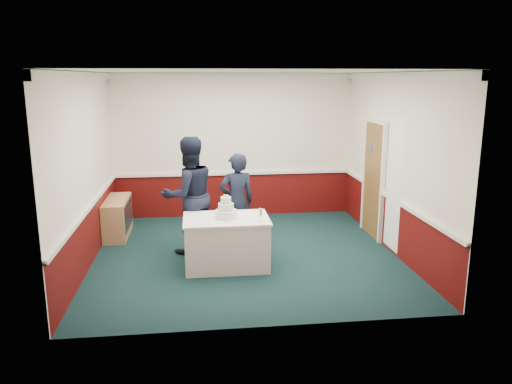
{
  "coord_description": "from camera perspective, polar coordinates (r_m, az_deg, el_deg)",
  "views": [
    {
      "loc": [
        -0.8,
        -7.89,
        2.91
      ],
      "look_at": [
        0.16,
        -0.1,
        1.1
      ],
      "focal_mm": 35.0,
      "sensor_mm": 36.0,
      "label": 1
    }
  ],
  "objects": [
    {
      "name": "cake_knife",
      "position": [
        7.54,
        -3.57,
        -3.36
      ],
      "size": [
        0.09,
        0.21,
        0.0
      ],
      "primitive_type": "cube",
      "rotation": [
        0.0,
        0.0,
        0.35
      ],
      "color": "silver",
      "rests_on": "cake_table"
    },
    {
      "name": "cake_table",
      "position": [
        7.85,
        -3.4,
        -5.69
      ],
      "size": [
        1.32,
        0.92,
        0.79
      ],
      "color": "white",
      "rests_on": "ground"
    },
    {
      "name": "person_woman",
      "position": [
        8.5,
        -2.21,
        -1.12
      ],
      "size": [
        0.68,
        0.52,
        1.68
      ],
      "primitive_type": "imported",
      "rotation": [
        0.0,
        0.0,
        3.36
      ],
      "color": "black",
      "rests_on": "ground"
    },
    {
      "name": "sideboard",
      "position": [
        9.69,
        -15.54,
        -2.81
      ],
      "size": [
        0.41,
        1.2,
        0.7
      ],
      "color": "tan",
      "rests_on": "ground"
    },
    {
      "name": "room_shell",
      "position": [
        8.6,
        -1.12,
        6.68
      ],
      "size": [
        5.0,
        5.0,
        3.0
      ],
      "color": "white",
      "rests_on": "ground"
    },
    {
      "name": "ground",
      "position": [
        8.45,
        -1.16,
        -7.16
      ],
      "size": [
        5.0,
        5.0,
        0.0
      ],
      "primitive_type": "plane",
      "color": "#12282C",
      "rests_on": "ground"
    },
    {
      "name": "wedding_cake",
      "position": [
        7.7,
        -3.45,
        -2.17
      ],
      "size": [
        0.35,
        0.35,
        0.36
      ],
      "color": "white",
      "rests_on": "cake_table"
    },
    {
      "name": "champagne_flute",
      "position": [
        7.47,
        0.52,
        -2.4
      ],
      "size": [
        0.05,
        0.05,
        0.21
      ],
      "color": "silver",
      "rests_on": "cake_table"
    },
    {
      "name": "person_man",
      "position": [
        8.4,
        -7.65,
        -0.38
      ],
      "size": [
        1.17,
        1.06,
        1.97
      ],
      "primitive_type": "imported",
      "rotation": [
        0.0,
        0.0,
        3.54
      ],
      "color": "black",
      "rests_on": "ground"
    }
  ]
}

